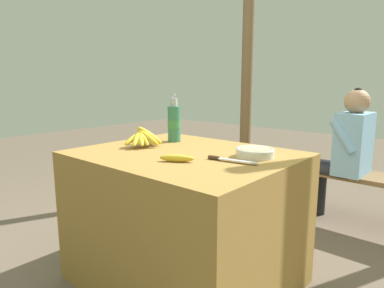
{
  "coord_description": "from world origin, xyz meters",
  "views": [
    {
      "loc": [
        1.19,
        -1.32,
        1.11
      ],
      "look_at": [
        0.01,
        0.05,
        0.78
      ],
      "focal_mm": 32.0,
      "sensor_mm": 36.0,
      "label": 1
    }
  ],
  "objects_px": {
    "wooden_bench": "(324,176)",
    "support_post_near": "(247,58)",
    "knife": "(225,159)",
    "serving_bowl": "(255,152)",
    "banana_bunch_ripe": "(144,137)",
    "loose_banana_front": "(177,158)",
    "banana_bunch_green": "(274,154)",
    "water_bottle": "(174,123)",
    "seated_vendor": "(346,148)"
  },
  "relations": [
    {
      "from": "serving_bowl",
      "to": "knife",
      "type": "distance_m",
      "value": 0.18
    },
    {
      "from": "serving_bowl",
      "to": "support_post_near",
      "type": "xyz_separation_m",
      "value": [
        -1.06,
        1.59,
        0.57
      ]
    },
    {
      "from": "water_bottle",
      "to": "wooden_bench",
      "type": "relative_size",
      "value": 0.17
    },
    {
      "from": "banana_bunch_ripe",
      "to": "seated_vendor",
      "type": "bearing_deg",
      "value": 63.58
    },
    {
      "from": "wooden_bench",
      "to": "serving_bowl",
      "type": "bearing_deg",
      "value": -85.99
    },
    {
      "from": "serving_bowl",
      "to": "knife",
      "type": "bearing_deg",
      "value": -109.04
    },
    {
      "from": "banana_bunch_ripe",
      "to": "serving_bowl",
      "type": "height_order",
      "value": "banana_bunch_ripe"
    },
    {
      "from": "support_post_near",
      "to": "banana_bunch_ripe",
      "type": "bearing_deg",
      "value": -76.37
    },
    {
      "from": "support_post_near",
      "to": "knife",
      "type": "bearing_deg",
      "value": -60.54
    },
    {
      "from": "banana_bunch_ripe",
      "to": "water_bottle",
      "type": "height_order",
      "value": "water_bottle"
    },
    {
      "from": "support_post_near",
      "to": "loose_banana_front",
      "type": "bearing_deg",
      "value": -66.62
    },
    {
      "from": "banana_bunch_green",
      "to": "wooden_bench",
      "type": "bearing_deg",
      "value": -0.24
    },
    {
      "from": "wooden_bench",
      "to": "banana_bunch_green",
      "type": "distance_m",
      "value": 0.46
    },
    {
      "from": "water_bottle",
      "to": "knife",
      "type": "bearing_deg",
      "value": -22.36
    },
    {
      "from": "serving_bowl",
      "to": "support_post_near",
      "type": "height_order",
      "value": "support_post_near"
    },
    {
      "from": "wooden_bench",
      "to": "seated_vendor",
      "type": "bearing_deg",
      "value": -10.95
    },
    {
      "from": "banana_bunch_green",
      "to": "knife",
      "type": "bearing_deg",
      "value": -71.45
    },
    {
      "from": "wooden_bench",
      "to": "support_post_near",
      "type": "distance_m",
      "value": 1.42
    },
    {
      "from": "knife",
      "to": "support_post_near",
      "type": "bearing_deg",
      "value": 110.11
    },
    {
      "from": "serving_bowl",
      "to": "banana_bunch_green",
      "type": "height_order",
      "value": "serving_bowl"
    },
    {
      "from": "loose_banana_front",
      "to": "serving_bowl",
      "type": "bearing_deg",
      "value": 56.02
    },
    {
      "from": "water_bottle",
      "to": "support_post_near",
      "type": "distance_m",
      "value": 1.67
    },
    {
      "from": "support_post_near",
      "to": "serving_bowl",
      "type": "bearing_deg",
      "value": -56.49
    },
    {
      "from": "banana_bunch_green",
      "to": "support_post_near",
      "type": "bearing_deg",
      "value": 146.9
    },
    {
      "from": "knife",
      "to": "loose_banana_front",
      "type": "bearing_deg",
      "value": -145.02
    },
    {
      "from": "loose_banana_front",
      "to": "support_post_near",
      "type": "bearing_deg",
      "value": 113.38
    },
    {
      "from": "serving_bowl",
      "to": "wooden_bench",
      "type": "xyz_separation_m",
      "value": [
        -0.09,
        1.25,
        -0.41
      ]
    },
    {
      "from": "serving_bowl",
      "to": "wooden_bench",
      "type": "relative_size",
      "value": 0.11
    },
    {
      "from": "water_bottle",
      "to": "knife",
      "type": "height_order",
      "value": "water_bottle"
    },
    {
      "from": "loose_banana_front",
      "to": "knife",
      "type": "bearing_deg",
      "value": 44.32
    },
    {
      "from": "water_bottle",
      "to": "knife",
      "type": "relative_size",
      "value": 1.19
    },
    {
      "from": "wooden_bench",
      "to": "loose_banana_front",
      "type": "bearing_deg",
      "value": -94.87
    },
    {
      "from": "serving_bowl",
      "to": "wooden_bench",
      "type": "height_order",
      "value": "serving_bowl"
    },
    {
      "from": "banana_bunch_ripe",
      "to": "wooden_bench",
      "type": "bearing_deg",
      "value": 69.54
    },
    {
      "from": "serving_bowl",
      "to": "banana_bunch_green",
      "type": "relative_size",
      "value": 0.86
    },
    {
      "from": "wooden_bench",
      "to": "support_post_near",
      "type": "relative_size",
      "value": 0.65
    },
    {
      "from": "wooden_bench",
      "to": "banana_bunch_green",
      "type": "bearing_deg",
      "value": 179.76
    },
    {
      "from": "banana_bunch_ripe",
      "to": "knife",
      "type": "xyz_separation_m",
      "value": [
        0.57,
        0.01,
        -0.05
      ]
    },
    {
      "from": "water_bottle",
      "to": "support_post_near",
      "type": "bearing_deg",
      "value": 106.04
    },
    {
      "from": "loose_banana_front",
      "to": "knife",
      "type": "relative_size",
      "value": 0.65
    },
    {
      "from": "banana_bunch_ripe",
      "to": "water_bottle",
      "type": "xyz_separation_m",
      "value": [
        0.01,
        0.24,
        0.06
      ]
    },
    {
      "from": "banana_bunch_ripe",
      "to": "serving_bowl",
      "type": "xyz_separation_m",
      "value": [
        0.62,
        0.18,
        -0.03
      ]
    },
    {
      "from": "support_post_near",
      "to": "water_bottle",
      "type": "bearing_deg",
      "value": -73.96
    },
    {
      "from": "water_bottle",
      "to": "loose_banana_front",
      "type": "height_order",
      "value": "water_bottle"
    },
    {
      "from": "seated_vendor",
      "to": "support_post_near",
      "type": "bearing_deg",
      "value": -17.51
    },
    {
      "from": "loose_banana_front",
      "to": "seated_vendor",
      "type": "relative_size",
      "value": 0.15
    },
    {
      "from": "banana_bunch_green",
      "to": "banana_bunch_ripe",
      "type": "bearing_deg",
      "value": -93.45
    },
    {
      "from": "loose_banana_front",
      "to": "banana_bunch_green",
      "type": "xyz_separation_m",
      "value": [
        -0.31,
        1.59,
        -0.28
      ]
    },
    {
      "from": "banana_bunch_ripe",
      "to": "loose_banana_front",
      "type": "bearing_deg",
      "value": -20.15
    },
    {
      "from": "loose_banana_front",
      "to": "banana_bunch_green",
      "type": "relative_size",
      "value": 0.72
    }
  ]
}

